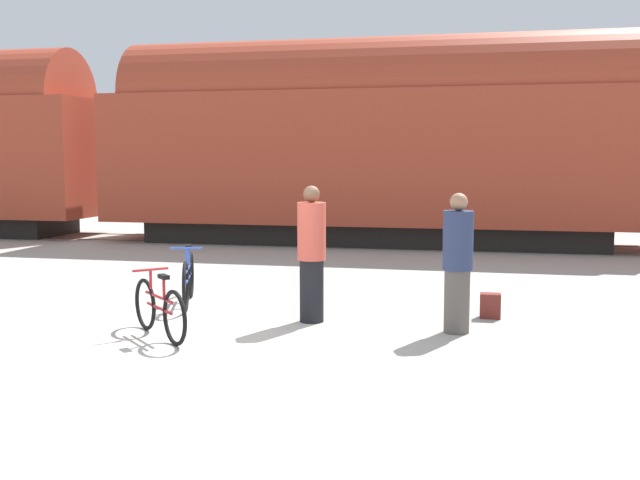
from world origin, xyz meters
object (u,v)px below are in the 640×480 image
freight_train (371,137)px  backpack (490,306)px  person_in_red (312,254)px  bicycle_maroon (159,309)px  person_in_navy (458,264)px  bicycle_blue (188,279)px

freight_train → backpack: freight_train is taller
freight_train → person_in_red: bearing=-86.2°
bicycle_maroon → backpack: bicycle_maroon is taller
freight_train → bicycle_maroon: freight_train is taller
person_in_red → person_in_navy: bearing=-153.2°
freight_train → backpack: size_ratio=125.12×
freight_train → person_in_red: size_ratio=23.42×
freight_train → person_in_red: (0.62, -9.21, -1.80)m
backpack → person_in_red: bearing=-162.4°
freight_train → person_in_navy: 9.94m
bicycle_maroon → person_in_navy: (3.53, 1.03, 0.52)m
freight_train → person_in_navy: (2.53, -9.43, -1.83)m
freight_train → bicycle_maroon: bearing=-95.4°
person_in_navy → backpack: person_in_navy is taller
bicycle_maroon → backpack: 4.42m
bicycle_maroon → person_in_red: (1.61, 1.26, 0.56)m
person_in_red → bicycle_maroon: bearing=71.3°
person_in_red → bicycle_blue: bearing=12.8°
bicycle_maroon → person_in_red: bearing=37.9°
freight_train → bicycle_maroon: size_ratio=35.43×
bicycle_blue → backpack: bearing=-0.4°
freight_train → person_in_navy: bearing=-75.0°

